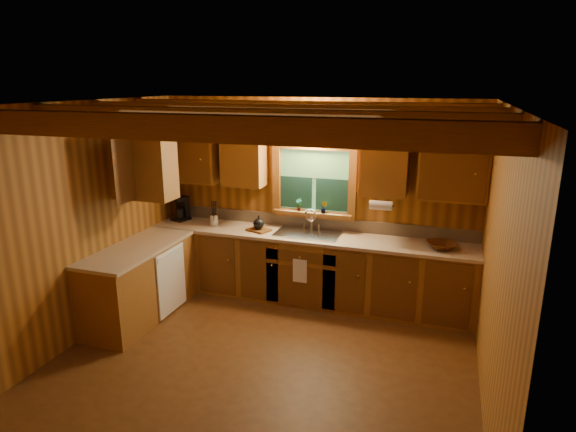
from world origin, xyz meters
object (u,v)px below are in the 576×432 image
(coffee_maker, at_px, (181,208))
(wicker_basket, at_px, (442,245))
(cutting_board, at_px, (259,230))
(sink, at_px, (308,237))

(coffee_maker, xyz_separation_m, wicker_basket, (3.53, -0.15, -0.12))
(coffee_maker, relative_size, cutting_board, 1.16)
(cutting_board, xyz_separation_m, wicker_basket, (2.29, 0.01, 0.03))
(sink, distance_m, coffee_maker, 1.90)
(coffee_maker, bearing_deg, cutting_board, 8.43)
(sink, height_order, wicker_basket, sink)
(sink, relative_size, cutting_board, 2.85)
(cutting_board, distance_m, wicker_basket, 2.29)
(sink, height_order, cutting_board, sink)
(sink, height_order, coffee_maker, coffee_maker)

